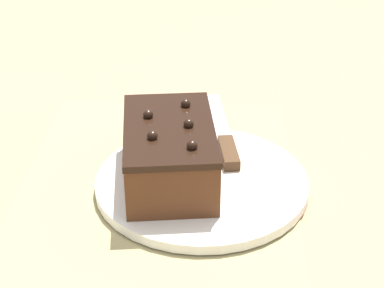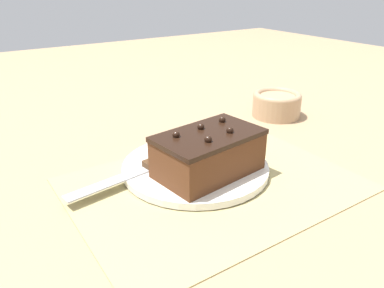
% 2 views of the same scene
% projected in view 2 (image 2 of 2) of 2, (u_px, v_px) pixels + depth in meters
% --- Properties ---
extents(ground_plane, '(3.00, 3.00, 0.00)m').
position_uv_depth(ground_plane, '(213.00, 184.00, 0.63)').
color(ground_plane, '#9E7F5B').
extents(placemat_woven, '(0.46, 0.34, 0.00)m').
position_uv_depth(placemat_woven, '(213.00, 183.00, 0.63)').
color(placemat_woven, tan).
rests_on(placemat_woven, ground_plane).
extents(cake_plate, '(0.26, 0.26, 0.01)m').
position_uv_depth(cake_plate, '(193.00, 167.00, 0.66)').
color(cake_plate, white).
rests_on(cake_plate, placemat_woven).
extents(chocolate_cake, '(0.19, 0.13, 0.08)m').
position_uv_depth(chocolate_cake, '(209.00, 153.00, 0.62)').
color(chocolate_cake, '#512D19').
rests_on(chocolate_cake, cake_plate).
extents(serving_knife, '(0.21, 0.05, 0.01)m').
position_uv_depth(serving_knife, '(144.00, 168.00, 0.64)').
color(serving_knife, '#472D19').
rests_on(serving_knife, cake_plate).
extents(small_bowl, '(0.12, 0.12, 0.06)m').
position_uv_depth(small_bowl, '(277.00, 104.00, 0.92)').
color(small_bowl, tan).
rests_on(small_bowl, ground_plane).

